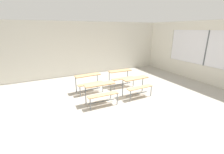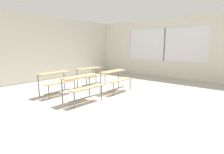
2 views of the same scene
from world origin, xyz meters
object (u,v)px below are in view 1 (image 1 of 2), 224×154
(desk_bench_r1c1, at_px, (121,75))
(desk_bench_r1c0, at_px, (89,79))
(desk_bench_r0c0, at_px, (101,89))
(desk_bench_r0c1, at_px, (137,83))

(desk_bench_r1c1, bearing_deg, desk_bench_r1c0, -178.17)
(desk_bench_r1c0, bearing_deg, desk_bench_r0c0, -91.08)
(desk_bench_r1c0, xyz_separation_m, desk_bench_r1c1, (1.58, 0.00, 0.00))
(desk_bench_r0c0, relative_size, desk_bench_r1c1, 1.00)
(desk_bench_r1c0, distance_m, desk_bench_r1c1, 1.58)
(desk_bench_r1c0, bearing_deg, desk_bench_r0c1, -41.32)
(desk_bench_r0c1, relative_size, desk_bench_r1c0, 0.99)
(desk_bench_r1c0, height_order, desk_bench_r1c1, same)
(desk_bench_r0c1, bearing_deg, desk_bench_r0c0, 178.58)
(desk_bench_r0c0, relative_size, desk_bench_r1c0, 0.99)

